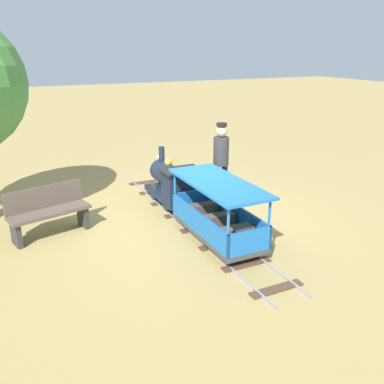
{
  "coord_description": "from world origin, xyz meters",
  "views": [
    {
      "loc": [
        -2.99,
        -6.19,
        2.96
      ],
      "look_at": [
        0.0,
        0.02,
        0.55
      ],
      "focal_mm": 38.67,
      "sensor_mm": 36.0,
      "label": 1
    }
  ],
  "objects": [
    {
      "name": "ground_plane",
      "position": [
        0.0,
        0.0,
        0.0
      ],
      "size": [
        60.0,
        60.0,
        0.0
      ],
      "primitive_type": "plane",
      "color": "#A38C51"
    },
    {
      "name": "track",
      "position": [
        0.0,
        -0.0,
        0.02
      ],
      "size": [
        0.77,
        5.7,
        0.04
      ],
      "color": "gray",
      "rests_on": "ground_plane"
    },
    {
      "name": "locomotive",
      "position": [
        0.0,
        0.85,
        0.48
      ],
      "size": [
        0.73,
        1.45,
        1.03
      ],
      "color": "#192338",
      "rests_on": "ground_plane"
    },
    {
      "name": "passenger_car",
      "position": [
        0.0,
        -0.9,
        0.42
      ],
      "size": [
        0.83,
        2.0,
        0.97
      ],
      "color": "#3F3F3F",
      "rests_on": "ground_plane"
    },
    {
      "name": "conductor_person",
      "position": [
        0.89,
        0.58,
        0.96
      ],
      "size": [
        0.3,
        0.3,
        1.62
      ],
      "color": "#282D47",
      "rests_on": "ground_plane"
    },
    {
      "name": "park_bench",
      "position": [
        -2.38,
        0.51,
        0.42
      ],
      "size": [
        1.36,
        0.72,
        0.82
      ],
      "color": "brown",
      "rests_on": "ground_plane"
    }
  ]
}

